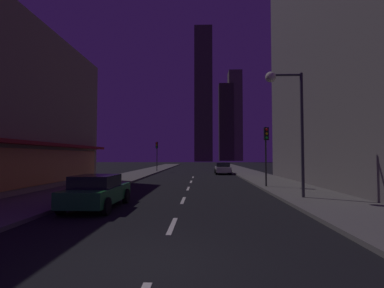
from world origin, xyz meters
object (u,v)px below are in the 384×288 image
(fire_hydrant_far_left, at_px, (117,179))
(traffic_light_far_left, at_px, (157,150))
(street_lamp_right, at_px, (286,103))
(traffic_light_near_right, at_px, (266,143))
(car_parked_far, at_px, (223,168))
(car_parked_near, at_px, (97,191))

(fire_hydrant_far_left, relative_size, traffic_light_far_left, 0.16)
(traffic_light_far_left, bearing_deg, street_lamp_right, -66.47)
(traffic_light_near_right, relative_size, street_lamp_right, 0.64)
(car_parked_far, xyz_separation_m, street_lamp_right, (1.78, -20.90, 4.33))
(car_parked_near, bearing_deg, traffic_light_near_right, 40.46)
(traffic_light_far_left, distance_m, street_lamp_right, 27.31)
(fire_hydrant_far_left, distance_m, traffic_light_near_right, 12.00)
(car_parked_near, relative_size, traffic_light_far_left, 1.01)
(fire_hydrant_far_left, bearing_deg, traffic_light_far_left, 88.68)
(car_parked_far, height_order, traffic_light_far_left, traffic_light_far_left)
(street_lamp_right, bearing_deg, traffic_light_near_right, 88.66)
(fire_hydrant_far_left, bearing_deg, street_lamp_right, -34.28)
(fire_hydrant_far_left, distance_m, street_lamp_right, 14.41)
(street_lamp_right, bearing_deg, car_parked_far, 94.87)
(traffic_light_near_right, bearing_deg, street_lamp_right, -91.34)
(traffic_light_near_right, xyz_separation_m, street_lamp_right, (-0.12, -5.13, 1.87))
(car_parked_far, xyz_separation_m, traffic_light_far_left, (-9.10, 4.08, 2.45))
(car_parked_near, xyz_separation_m, street_lamp_right, (8.98, 2.63, 4.33))
(fire_hydrant_far_left, height_order, street_lamp_right, street_lamp_right)
(car_parked_far, relative_size, fire_hydrant_far_left, 6.48)
(car_parked_near, xyz_separation_m, car_parked_far, (7.20, 23.53, 0.00))
(traffic_light_near_right, bearing_deg, traffic_light_far_left, 118.99)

